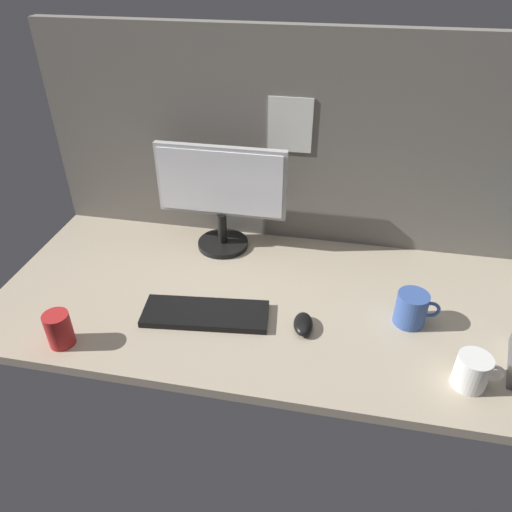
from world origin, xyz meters
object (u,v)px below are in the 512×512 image
Objects in this scene: mouse at (303,324)px; keyboard at (206,314)px; mug_ceramic_blue at (412,309)px; monitor at (221,193)px; mug_ceramic_white at (473,371)px; mug_red_plastic at (59,329)px.

keyboard is at bearing 174.26° from mouse.
mouse is 0.77× the size of mug_ceramic_blue.
mouse is at bearing -49.19° from monitor.
monitor is 71.81cm from mug_ceramic_blue.
monitor is 3.77× the size of mug_ceramic_white.
monitor is 4.63× the size of mouse.
mug_ceramic_white is (13.19, -21.00, -0.44)cm from mug_ceramic_blue.
mug_ceramic_blue is at bearing 15.94° from mug_red_plastic.
monitor is at bearing 146.37° from mug_ceramic_white.
mouse is (28.95, 0.30, 0.70)cm from keyboard.
mug_red_plastic is (-64.85, -18.45, 3.40)cm from mouse.
keyboard is 3.85× the size of mouse.
mouse is at bearing -5.70° from keyboard.
keyboard is 59.82cm from mug_ceramic_blue.
mug_ceramic_blue reaches higher than keyboard.
mug_ceramic_white is (43.25, -12.34, 2.97)cm from mouse.
mug_ceramic_white is (76.53, -50.90, -16.29)cm from monitor.
keyboard is at bearing -83.63° from monitor.
keyboard is 28.96cm from mouse.
monitor reaches higher than keyboard.
monitor is 4.36× the size of mug_red_plastic.
mug_red_plastic is (-35.90, -18.15, 4.10)cm from keyboard.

